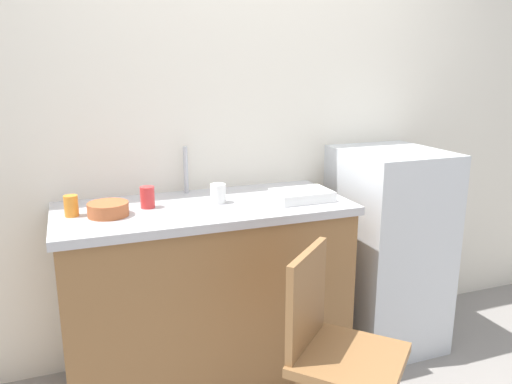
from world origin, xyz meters
TOP-DOWN VIEW (x-y plane):
  - back_wall at (0.00, 1.00)m, footprint 4.80×0.10m
  - cabinet_base at (-0.30, 0.65)m, footprint 1.36×0.60m
  - countertop at (-0.30, 0.65)m, footprint 1.40×0.64m
  - faucet at (-0.33, 0.90)m, footprint 0.02×0.02m
  - refrigerator at (0.77, 0.65)m, footprint 0.52×0.59m
  - chair at (0.03, -0.08)m, footprint 0.57×0.57m
  - dish_tray at (0.18, 0.55)m, footprint 0.28×0.20m
  - terracotta_bowl at (-0.75, 0.61)m, footprint 0.18×0.18m
  - cup_red at (-0.56, 0.68)m, footprint 0.07×0.07m
  - cup_white at (-0.23, 0.65)m, footprint 0.07×0.07m
  - cup_orange at (-0.90, 0.66)m, footprint 0.06×0.06m

SIDE VIEW (x-z plane):
  - cabinet_base at x=-0.30m, z-range 0.00..0.90m
  - chair at x=0.03m, z-range 0.05..0.94m
  - refrigerator at x=0.77m, z-range 0.00..1.14m
  - countertop at x=-0.30m, z-range 0.90..0.94m
  - dish_tray at x=0.18m, z-range 0.94..0.99m
  - terracotta_bowl at x=-0.75m, z-range 0.94..1.00m
  - cup_white at x=-0.23m, z-range 0.94..1.03m
  - cup_orange at x=-0.90m, z-range 0.94..1.03m
  - cup_red at x=-0.56m, z-range 0.94..1.04m
  - faucet at x=-0.33m, z-range 0.94..1.18m
  - back_wall at x=0.00m, z-range 0.00..2.57m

